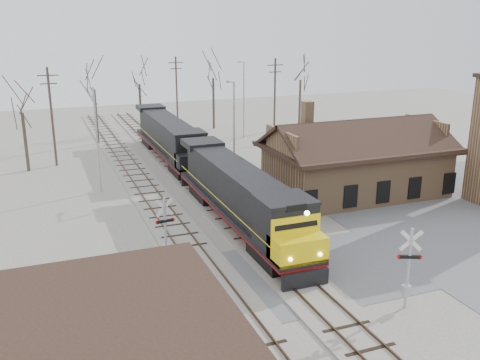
{
  "coord_description": "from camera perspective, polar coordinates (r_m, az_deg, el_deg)",
  "views": [
    {
      "loc": [
        -12.94,
        -25.19,
        14.24
      ],
      "look_at": [
        0.31,
        9.0,
        3.27
      ],
      "focal_mm": 40.0,
      "sensor_mm": 36.0,
      "label": 1
    }
  ],
  "objects": [
    {
      "name": "tree_a",
      "position": [
        55.41,
        -22.33,
        7.6
      ],
      "size": [
        3.84,
        3.84,
        9.41
      ],
      "color": "#382D23",
      "rests_on": "ground"
    },
    {
      "name": "tree_d",
      "position": [
        72.7,
        -2.89,
        11.68
      ],
      "size": [
        4.56,
        4.56,
        11.18
      ],
      "color": "#382D23",
      "rests_on": "ground"
    },
    {
      "name": "streetlight_c",
      "position": [
        66.97,
        0.37,
        8.96
      ],
      "size": [
        0.25,
        2.04,
        9.46
      ],
      "color": "#A5A8AD",
      "rests_on": "ground"
    },
    {
      "name": "track_main",
      "position": [
        44.53,
        -3.16,
        -1.93
      ],
      "size": [
        3.4,
        90.0,
        0.24
      ],
      "color": "#A6A196",
      "rests_on": "ground"
    },
    {
      "name": "tree_b",
      "position": [
        65.4,
        -15.37,
        10.23
      ],
      "size": [
        4.35,
        4.35,
        10.65
      ],
      "color": "#382D23",
      "rests_on": "ground"
    },
    {
      "name": "crossbuck_far",
      "position": [
        32.56,
        -7.94,
        -5.63
      ],
      "size": [
        1.21,
        0.32,
        4.24
      ],
      "rotation": [
        0.0,
        0.0,
        3.26
      ],
      "color": "#A5A8AD",
      "rests_on": "ground"
    },
    {
      "name": "road",
      "position": [
        31.69,
        5.45,
        -10.1
      ],
      "size": [
        60.0,
        9.0,
        0.03
      ],
      "primitive_type": "cube",
      "color": "#5A5A5F",
      "rests_on": "ground"
    },
    {
      "name": "parking_lot",
      "position": [
        44.85,
        24.13,
        -3.35
      ],
      "size": [
        22.0,
        26.0,
        0.03
      ],
      "primitive_type": "cube",
      "color": "#5A5A5F",
      "rests_on": "ground"
    },
    {
      "name": "ground",
      "position": [
        31.69,
        5.45,
        -10.12
      ],
      "size": [
        140.0,
        140.0,
        0.0
      ],
      "primitive_type": "plane",
      "color": "#A6A196",
      "rests_on": "ground"
    },
    {
      "name": "locomotive_lead",
      "position": [
        37.38,
        0.22,
        -1.84
      ],
      "size": [
        3.04,
        20.38,
        4.53
      ],
      "color": "black",
      "rests_on": "ground"
    },
    {
      "name": "tree_e",
      "position": [
        74.32,
        6.49,
        11.38
      ],
      "size": [
        4.32,
        4.32,
        10.58
      ],
      "color": "#382D23",
      "rests_on": "ground"
    },
    {
      "name": "utility_pole_c",
      "position": [
        64.59,
        3.72,
        8.61
      ],
      "size": [
        2.0,
        0.24,
        10.03
      ],
      "color": "#382D23",
      "rests_on": "ground"
    },
    {
      "name": "streetlight_b",
      "position": [
        48.52,
        -0.7,
        5.77
      ],
      "size": [
        0.25,
        2.04,
        9.07
      ],
      "color": "#A5A8AD",
      "rests_on": "ground"
    },
    {
      "name": "utility_pole_b",
      "position": [
        74.71,
        -6.77,
        9.45
      ],
      "size": [
        2.0,
        0.24,
        9.59
      ],
      "color": "#382D23",
      "rests_on": "ground"
    },
    {
      "name": "crossbuck_near",
      "position": [
        28.74,
        17.5,
        -9.3
      ],
      "size": [
        1.18,
        0.57,
        4.39
      ],
      "rotation": [
        0.0,
        0.0,
        -0.41
      ],
      "color": "#A5A8AD",
      "rests_on": "ground"
    },
    {
      "name": "track_siding",
      "position": [
        43.44,
        -8.82,
        -2.59
      ],
      "size": [
        3.4,
        90.0,
        0.24
      ],
      "color": "#A6A196",
      "rests_on": "ground"
    },
    {
      "name": "locomotive_trailing",
      "position": [
        56.46,
        -7.47,
        4.39
      ],
      "size": [
        3.04,
        20.38,
        4.28
      ],
      "color": "black",
      "rests_on": "ground"
    },
    {
      "name": "utility_pole_a",
      "position": [
        56.74,
        -19.44,
        6.52
      ],
      "size": [
        2.0,
        0.24,
        9.9
      ],
      "color": "#382D23",
      "rests_on": "ground"
    },
    {
      "name": "streetlight_a",
      "position": [
        46.79,
        -15.08,
        4.72
      ],
      "size": [
        0.25,
        2.04,
        8.97
      ],
      "color": "#A5A8AD",
      "rests_on": "ground"
    },
    {
      "name": "depot",
      "position": [
        46.31,
        12.23,
        1.47
      ],
      "size": [
        15.2,
        9.31,
        7.9
      ],
      "color": "#9E7651",
      "rests_on": "ground"
    },
    {
      "name": "tree_c",
      "position": [
        73.04,
        -10.73,
        10.78
      ],
      "size": [
        4.08,
        4.08,
        10.01
      ],
      "color": "#382D23",
      "rests_on": "ground"
    }
  ]
}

